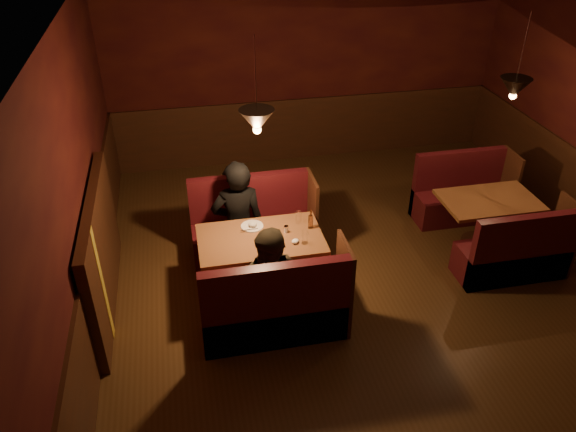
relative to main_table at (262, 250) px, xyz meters
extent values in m
cube|color=#4D341C|center=(1.24, -0.25, -0.56)|extent=(6.00, 7.00, 0.01)
cube|color=#351D15|center=(1.24, -0.25, 2.35)|extent=(6.00, 7.00, 0.01)
cube|color=black|center=(1.24, 3.26, 0.90)|extent=(6.00, 0.01, 2.90)
cube|color=black|center=(-1.76, -0.25, 0.90)|extent=(0.01, 7.00, 2.90)
cube|color=#422112|center=(1.24, 3.23, -0.05)|extent=(6.00, 0.04, 1.00)
cube|color=#422112|center=(-1.74, -0.25, -0.05)|extent=(0.04, 7.00, 1.00)
cube|color=#422112|center=(-1.68, 0.15, 0.10)|extent=(0.10, 2.20, 1.30)
cube|color=gold|center=(-1.63, -0.40, 0.10)|extent=(0.01, 0.12, 1.30)
cylinder|color=#333333|center=(-0.01, 0.00, 1.90)|extent=(0.01, 0.01, 0.80)
cone|color=black|center=(-0.01, 0.00, 1.50)|extent=(0.34, 0.34, 0.22)
sphere|color=#FFBF72|center=(-0.01, 0.00, 1.41)|extent=(0.08, 0.08, 0.08)
cylinder|color=#333333|center=(2.86, 0.34, 1.90)|extent=(0.01, 0.01, 0.80)
cone|color=black|center=(2.86, 0.34, 1.50)|extent=(0.34, 0.34, 0.22)
sphere|color=#FFBF72|center=(2.86, 0.34, 1.41)|extent=(0.08, 0.08, 0.08)
cube|color=brown|center=(-0.01, 0.00, 0.14)|extent=(1.34, 0.81, 0.05)
cylinder|color=#422112|center=(-0.01, 0.00, -0.22)|extent=(0.13, 0.13, 0.67)
cylinder|color=#422112|center=(-0.01, 0.00, -0.53)|extent=(0.53, 0.53, 0.04)
cylinder|color=silver|center=(0.08, -0.15, 0.17)|extent=(0.27, 0.27, 0.02)
cube|color=black|center=(0.05, -0.07, 0.20)|extent=(0.09, 0.08, 0.03)
ellipsoid|color=silver|center=(-0.05, -0.14, 0.21)|extent=(0.07, 0.07, 0.05)
cube|color=tan|center=(0.13, -0.19, 0.20)|extent=(0.08, 0.07, 0.03)
cylinder|color=silver|center=(0.02, -0.17, 0.19)|extent=(0.11, 0.07, 0.01)
cylinder|color=silver|center=(-0.07, 0.22, 0.17)|extent=(0.25, 0.25, 0.01)
ellipsoid|color=beige|center=(-0.07, 0.21, 0.20)|extent=(0.10, 0.10, 0.05)
cube|color=silver|center=(-0.11, 0.14, 0.18)|extent=(0.19, 0.03, 0.00)
cylinder|color=white|center=(0.27, 0.04, 0.20)|extent=(0.05, 0.05, 0.08)
cylinder|color=white|center=(0.45, 0.20, 0.24)|extent=(0.07, 0.07, 0.14)
cylinder|color=white|center=(0.43, -0.20, 0.24)|extent=(0.07, 0.07, 0.14)
cylinder|color=#47230F|center=(0.55, 0.08, 0.24)|extent=(0.06, 0.06, 0.15)
cylinder|color=#47230F|center=(0.55, 0.08, 0.35)|extent=(0.02, 0.02, 0.07)
ellipsoid|color=white|center=(0.33, -0.17, 0.19)|extent=(0.11, 0.11, 0.04)
cube|color=#451216|center=(-0.01, 0.69, -0.34)|extent=(1.43, 0.53, 0.43)
cube|color=#451216|center=(-0.01, 0.90, -0.05)|extent=(1.43, 0.11, 1.00)
cube|color=#422112|center=(0.72, 0.69, -0.05)|extent=(0.04, 0.53, 1.00)
cube|color=#451216|center=(-0.01, -0.69, -0.34)|extent=(1.43, 0.53, 0.43)
cube|color=#451216|center=(-0.01, -0.90, -0.05)|extent=(1.43, 0.11, 1.00)
cube|color=#422112|center=(0.72, -0.69, -0.05)|extent=(0.04, 0.53, 1.00)
cube|color=brown|center=(2.86, 0.34, 0.08)|extent=(1.16, 0.74, 0.04)
cylinder|color=#422112|center=(2.86, 0.34, -0.25)|extent=(0.12, 0.12, 0.61)
cylinder|color=#422112|center=(2.86, 0.34, -0.53)|extent=(0.49, 0.49, 0.03)
cube|color=#451216|center=(2.86, 0.97, -0.36)|extent=(1.25, 0.48, 0.39)
cube|color=#451216|center=(2.86, 1.16, -0.09)|extent=(1.25, 0.10, 0.92)
cube|color=#422112|center=(3.50, 0.97, -0.09)|extent=(0.03, 0.48, 0.92)
cube|color=#451216|center=(2.86, -0.29, -0.36)|extent=(1.25, 0.48, 0.39)
cube|color=#451216|center=(2.86, -0.48, -0.09)|extent=(1.25, 0.10, 0.92)
cube|color=#422112|center=(3.50, -0.29, -0.09)|extent=(0.03, 0.48, 0.92)
imported|color=black|center=(-0.19, 0.60, 0.29)|extent=(0.62, 0.41, 1.69)
imported|color=black|center=(0.02, -0.59, 0.20)|extent=(0.87, 0.77, 1.50)
camera|label=1|loc=(-0.72, -4.91, 3.55)|focal=35.00mm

